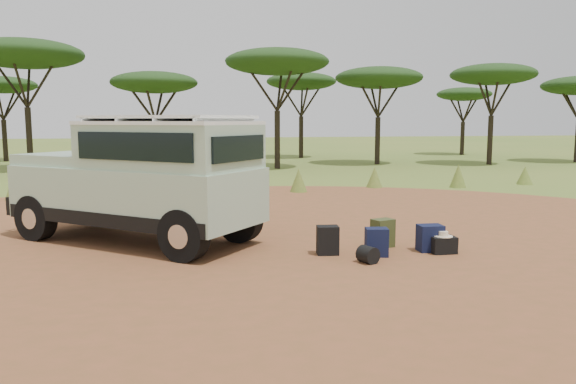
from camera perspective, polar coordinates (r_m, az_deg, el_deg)
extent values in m
plane|color=#597529|center=(10.57, -4.87, -6.10)|extent=(140.00, 140.00, 0.00)
cylinder|color=brown|center=(10.57, -4.87, -6.08)|extent=(23.00, 23.00, 0.01)
cone|color=#597529|center=(19.24, -26.00, 0.54)|extent=(0.60, 0.60, 0.85)
cone|color=#597529|center=(19.61, -16.82, 0.86)|extent=(0.60, 0.60, 0.70)
cone|color=#597529|center=(19.16, -7.97, 1.26)|extent=(0.60, 0.60, 0.90)
cone|color=#597529|center=(19.19, 1.08, 1.19)|extent=(0.60, 0.60, 0.80)
cone|color=#597529|center=(20.71, 8.78, 1.48)|extent=(0.60, 0.60, 0.75)
cone|color=#597529|center=(21.40, 16.90, 1.57)|extent=(0.60, 0.60, 0.85)
cone|color=#597529|center=(23.31, 22.93, 1.57)|extent=(0.60, 0.60, 0.70)
cylinder|color=black|center=(30.02, -24.79, 4.89)|extent=(0.28, 0.28, 3.06)
ellipsoid|color=#183312|center=(30.16, -25.21, 12.58)|extent=(5.50, 5.50, 1.38)
cylinder|color=black|center=(28.46, -13.25, 4.55)|extent=(0.28, 0.28, 2.34)
ellipsoid|color=#183312|center=(28.49, -13.43, 10.77)|extent=(4.20, 4.20, 1.05)
cylinder|color=black|center=(28.51, -1.10, 5.33)|extent=(0.28, 0.28, 2.93)
ellipsoid|color=#183312|center=(28.64, -1.11, 13.09)|extent=(5.20, 5.20, 1.30)
cylinder|color=black|center=(31.77, 9.08, 5.16)|extent=(0.28, 0.28, 2.61)
ellipsoid|color=#183312|center=(31.83, 9.21, 11.38)|extent=(4.80, 4.80, 1.20)
cylinder|color=black|center=(33.05, 19.84, 4.98)|extent=(0.28, 0.28, 2.70)
ellipsoid|color=#183312|center=(33.13, 20.11, 11.16)|extent=(4.60, 4.60, 1.15)
cylinder|color=black|center=(37.54, -26.82, 4.68)|extent=(0.28, 0.28, 2.48)
ellipsoid|color=#183312|center=(37.58, -27.11, 9.67)|extent=(4.00, 4.00, 1.00)
cylinder|color=black|center=(36.66, 1.34, 5.59)|extent=(0.28, 0.28, 2.70)
ellipsoid|color=#183312|center=(36.72, 1.36, 11.17)|extent=(4.50, 4.50, 1.12)
cylinder|color=black|center=(41.92, 17.29, 5.24)|extent=(0.28, 0.28, 2.34)
ellipsoid|color=#183312|center=(41.94, 17.46, 9.46)|extent=(3.80, 3.80, 0.95)
cube|color=#A1BCA1|center=(11.71, -15.18, -0.06)|extent=(5.19, 4.77, 1.06)
cube|color=black|center=(11.77, -15.12, -1.97)|extent=(5.13, 4.74, 0.27)
cube|color=#A1BCA1|center=(11.04, -11.92, 4.54)|extent=(3.66, 3.50, 0.84)
cube|color=white|center=(11.03, -11.98, 6.89)|extent=(3.69, 3.53, 0.07)
cube|color=white|center=(11.03, -12.00, 7.46)|extent=(3.41, 3.28, 0.06)
cube|color=#A1BCA1|center=(12.78, -20.49, 3.22)|extent=(2.66, 2.67, 0.22)
cube|color=black|center=(12.07, -17.56, 4.78)|extent=(1.22, 1.43, 0.59)
cube|color=black|center=(10.28, -15.52, 4.48)|extent=(2.07, 1.71, 0.50)
cube|color=black|center=(11.83, -8.80, 4.99)|extent=(2.07, 1.71, 0.50)
cube|color=black|center=(10.11, -4.99, 4.43)|extent=(1.09, 1.31, 0.46)
cube|color=black|center=(13.63, -23.10, -0.78)|extent=(1.40, 1.66, 0.38)
cylinder|color=black|center=(13.65, -23.64, 2.97)|extent=(0.97, 1.17, 0.08)
cylinder|color=black|center=(13.70, -23.51, 0.51)|extent=(0.97, 1.17, 0.08)
cylinder|color=silver|center=(13.49, -24.68, 1.92)|extent=(0.22, 0.24, 0.25)
cylinder|color=silver|center=(13.88, -22.65, 2.16)|extent=(0.22, 0.24, 0.25)
cube|color=white|center=(13.68, -23.36, -0.20)|extent=(0.33, 0.39, 0.13)
cylinder|color=black|center=(12.73, -14.13, 4.45)|extent=(0.13, 0.13, 0.92)
cylinder|color=black|center=(12.58, -24.25, -2.39)|extent=(0.92, 0.83, 0.94)
cylinder|color=black|center=(13.74, -18.36, -1.35)|extent=(0.92, 0.83, 0.94)
cylinder|color=black|center=(9.91, -10.55, -4.34)|extent=(0.92, 0.83, 0.94)
cylinder|color=black|center=(11.34, -4.93, -2.77)|extent=(0.92, 0.83, 0.94)
cube|color=black|center=(10.31, 4.05, -4.92)|extent=(0.42, 0.33, 0.53)
cube|color=#111336|center=(10.27, 8.98, -5.07)|extent=(0.44, 0.35, 0.52)
cube|color=#40441F|center=(11.01, 9.59, -4.16)|extent=(0.47, 0.40, 0.55)
cube|color=#111336|center=(10.87, 14.24, -4.57)|extent=(0.46, 0.35, 0.50)
cube|color=black|center=(10.79, 15.47, -5.21)|extent=(0.46, 0.33, 0.32)
cylinder|color=black|center=(9.80, 8.12, -6.33)|extent=(0.39, 0.39, 0.30)
cylinder|color=beige|center=(10.75, 15.50, -4.35)|extent=(0.34, 0.34, 0.01)
cylinder|color=beige|center=(10.74, 15.51, -4.09)|extent=(0.17, 0.17, 0.08)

